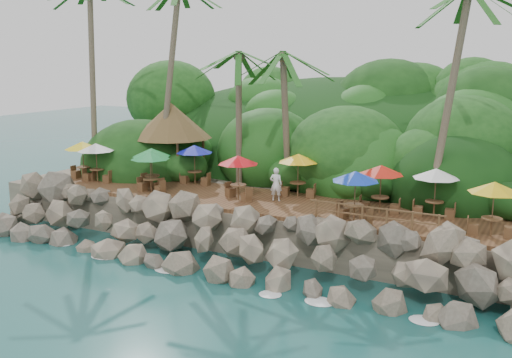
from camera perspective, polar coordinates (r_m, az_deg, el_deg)
The scene contains 12 objects.
ground at distance 26.99m, azimuth -6.11°, elevation -9.40°, with size 140.00×140.00×0.00m, color #19514F.
land_base at distance 40.35m, azimuth 6.73°, elevation -0.71°, with size 32.00×25.20×2.10m, color gray.
jungle_hill at distance 47.48m, azimuth 10.03°, elevation -0.22°, with size 44.80×28.00×15.40m, color #143811.
seawall at distance 28.18m, azimuth -3.87°, elevation -5.95°, with size 29.00×4.00×2.30m, color gray, non-canonical shape.
terrace at distance 31.23m, azimuth 0.00°, elevation -2.16°, with size 26.00×5.00×0.20m, color brown.
jungle_foliage at distance 39.68m, azimuth 6.16°, elevation -2.47°, with size 44.00×16.00×12.00m, color #143811, non-canonical shape.
foam_line at distance 27.21m, azimuth -5.76°, elevation -9.14°, with size 25.20×0.80×0.06m.
palms at distance 32.50m, azimuth 2.85°, elevation 16.17°, with size 35.16×6.71×13.31m.
palapa at distance 37.29m, azimuth -8.17°, elevation 5.61°, with size 5.02×5.02×4.60m.
dining_clusters at distance 31.44m, azimuth -2.28°, elevation 1.74°, with size 25.77×5.37×2.35m.
railing at distance 26.29m, azimuth 11.39°, elevation -3.48°, with size 6.10×0.10×1.00m.
waiter at distance 30.70m, azimuth 1.95°, elevation -0.52°, with size 0.64×0.42×1.77m, color white.
Camera 1 is at (14.33, -20.71, 9.71)m, focal length 41.33 mm.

